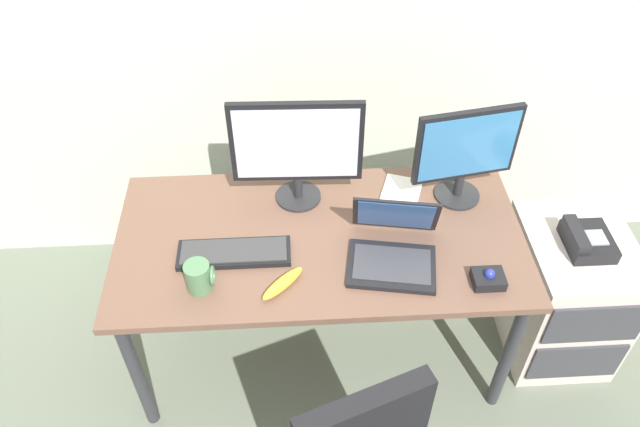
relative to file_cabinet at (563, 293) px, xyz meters
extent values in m
plane|color=#636B59|center=(-1.04, 0.01, -0.31)|extent=(8.00, 8.00, 0.00)
cube|color=brown|center=(-1.04, 0.01, 0.38)|extent=(1.54, 0.76, 0.03)
cylinder|color=#2D2D33|center=(-1.74, -0.31, 0.03)|extent=(0.05, 0.05, 0.68)
cylinder|color=#2D2D33|center=(-0.33, -0.31, 0.03)|extent=(0.05, 0.05, 0.68)
cylinder|color=#2D2D33|center=(-1.74, 0.33, 0.03)|extent=(0.05, 0.05, 0.68)
cylinder|color=#2D2D33|center=(-0.33, 0.33, 0.03)|extent=(0.05, 0.05, 0.68)
cube|color=beige|center=(0.00, 0.00, 0.00)|extent=(0.42, 0.52, 0.62)
cube|color=#38383D|center=(0.00, -0.26, 0.14)|extent=(0.38, 0.01, 0.21)
cube|color=#38383D|center=(0.00, -0.26, -0.12)|extent=(0.38, 0.01, 0.21)
cube|color=black|center=(0.00, -0.02, 0.34)|extent=(0.17, 0.20, 0.06)
cube|color=black|center=(-0.06, -0.02, 0.38)|extent=(0.05, 0.18, 0.04)
cube|color=gray|center=(0.02, -0.03, 0.37)|extent=(0.07, 0.08, 0.01)
cylinder|color=#262628|center=(-1.11, 0.23, 0.40)|extent=(0.18, 0.18, 0.01)
cylinder|color=#262628|center=(-1.11, 0.23, 0.46)|extent=(0.04, 0.04, 0.09)
cube|color=black|center=(-1.11, 0.23, 0.68)|extent=(0.50, 0.04, 0.35)
cube|color=silver|center=(-1.11, 0.22, 0.68)|extent=(0.46, 0.02, 0.31)
cylinder|color=#262628|center=(-0.48, 0.21, 0.40)|extent=(0.18, 0.18, 0.01)
cylinder|color=#262628|center=(-0.48, 0.21, 0.46)|extent=(0.04, 0.04, 0.10)
cube|color=black|center=(-0.48, 0.21, 0.66)|extent=(0.40, 0.09, 0.30)
cube|color=teal|center=(-0.47, 0.19, 0.66)|extent=(0.37, 0.07, 0.27)
cube|color=black|center=(-1.35, -0.06, 0.41)|extent=(0.41, 0.14, 0.02)
cube|color=#353535|center=(-1.35, -0.06, 0.42)|extent=(0.38, 0.12, 0.01)
cube|color=black|center=(-0.79, -0.16, 0.41)|extent=(0.34, 0.27, 0.02)
cube|color=#38383D|center=(-0.79, -0.16, 0.42)|extent=(0.30, 0.21, 0.00)
cube|color=black|center=(-0.76, -0.01, 0.52)|extent=(0.32, 0.15, 0.21)
cube|color=#335999|center=(-0.77, -0.01, 0.52)|extent=(0.28, 0.12, 0.18)
cube|color=black|center=(-0.47, -0.24, 0.42)|extent=(0.11, 0.09, 0.04)
sphere|color=navy|center=(-0.47, -0.24, 0.44)|extent=(0.04, 0.04, 0.04)
cylinder|color=#4E774E|center=(-1.47, -0.21, 0.45)|extent=(0.09, 0.09, 0.11)
torus|color=#4F764F|center=(-1.42, -0.21, 0.46)|extent=(0.01, 0.07, 0.07)
cube|color=white|center=(-0.70, 0.22, 0.40)|extent=(0.21, 0.25, 0.01)
ellipsoid|color=yellow|center=(-1.18, -0.22, 0.42)|extent=(0.17, 0.16, 0.04)
camera|label=1|loc=(-1.13, -1.60, 2.09)|focal=34.90mm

